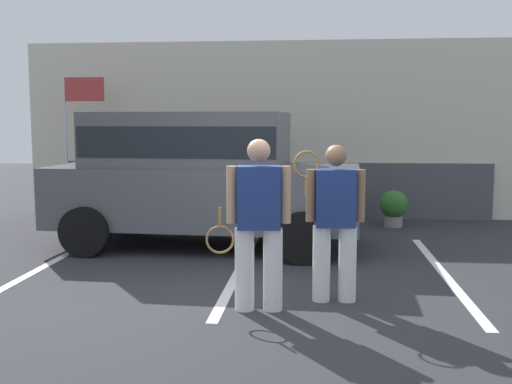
% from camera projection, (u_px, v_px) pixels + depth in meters
% --- Properties ---
extents(ground_plane, '(40.00, 40.00, 0.00)m').
position_uv_depth(ground_plane, '(236.00, 303.00, 6.51)').
color(ground_plane, '#2D2D33').
extents(parking_stripe_0, '(0.12, 4.40, 0.01)m').
position_uv_depth(parking_stripe_0, '(49.00, 264.00, 8.26)').
color(parking_stripe_0, silver).
rests_on(parking_stripe_0, ground_plane).
extents(parking_stripe_1, '(0.12, 4.40, 0.01)m').
position_uv_depth(parking_stripe_1, '(240.00, 268.00, 8.01)').
color(parking_stripe_1, silver).
rests_on(parking_stripe_1, ground_plane).
extents(parking_stripe_2, '(0.12, 4.40, 0.01)m').
position_uv_depth(parking_stripe_2, '(443.00, 273.00, 7.76)').
color(parking_stripe_2, silver).
rests_on(parking_stripe_2, ground_plane).
extents(house_frontage, '(10.10, 0.40, 3.49)m').
position_uv_depth(house_frontage, '(275.00, 135.00, 12.29)').
color(house_frontage, beige).
rests_on(house_frontage, ground_plane).
extents(parked_suv, '(4.69, 2.35, 2.05)m').
position_uv_depth(parked_suv, '(200.00, 172.00, 9.32)').
color(parked_suv, '#4C4F54').
rests_on(parked_suv, ground_plane).
extents(tennis_player_man, '(0.91, 0.31, 1.75)m').
position_uv_depth(tennis_player_man, '(258.00, 223.00, 6.17)').
color(tennis_player_man, white).
rests_on(tennis_player_man, ground_plane).
extents(tennis_player_woman, '(0.76, 0.28, 1.68)m').
position_uv_depth(tennis_player_woman, '(335.00, 220.00, 6.48)').
color(tennis_player_woman, white).
rests_on(tennis_player_woman, ground_plane).
extents(potted_plant_by_porch, '(0.51, 0.51, 0.67)m').
position_uv_depth(potted_plant_by_porch, '(394.00, 207.00, 11.12)').
color(potted_plant_by_porch, gray).
rests_on(potted_plant_by_porch, ground_plane).
extents(flag_pole, '(0.80, 0.06, 2.79)m').
position_uv_depth(flag_pole, '(75.00, 119.00, 11.70)').
color(flag_pole, silver).
rests_on(flag_pole, ground_plane).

